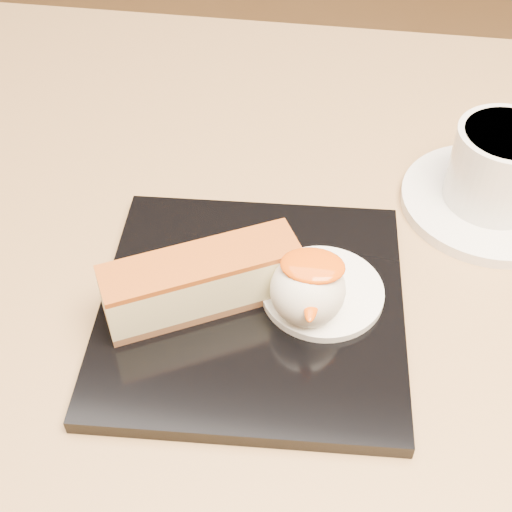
% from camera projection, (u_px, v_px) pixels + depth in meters
% --- Properties ---
extents(table, '(0.80, 0.80, 0.72)m').
position_uv_depth(table, '(243.00, 382.00, 0.67)').
color(table, black).
rests_on(table, ground).
extents(dessert_plate, '(0.23, 0.23, 0.01)m').
position_uv_depth(dessert_plate, '(252.00, 308.00, 0.52)').
color(dessert_plate, black).
rests_on(dessert_plate, table).
extents(cheesecake, '(0.14, 0.10, 0.05)m').
position_uv_depth(cheesecake, '(202.00, 281.00, 0.50)').
color(cheesecake, brown).
rests_on(cheesecake, dessert_plate).
extents(cream_smear, '(0.09, 0.09, 0.01)m').
position_uv_depth(cream_smear, '(322.00, 292.00, 0.52)').
color(cream_smear, white).
rests_on(cream_smear, dessert_plate).
extents(ice_cream_scoop, '(0.05, 0.05, 0.05)m').
position_uv_depth(ice_cream_scoop, '(308.00, 290.00, 0.49)').
color(ice_cream_scoop, white).
rests_on(ice_cream_scoop, cream_smear).
extents(mango_sauce, '(0.04, 0.03, 0.01)m').
position_uv_depth(mango_sauce, '(313.00, 266.00, 0.48)').
color(mango_sauce, '#E24E07').
rests_on(mango_sauce, ice_cream_scoop).
extents(mint_sprig, '(0.04, 0.02, 0.00)m').
position_uv_depth(mint_sprig, '(287.00, 260.00, 0.54)').
color(mint_sprig, green).
rests_on(mint_sprig, cream_smear).
extents(saucer, '(0.15, 0.15, 0.01)m').
position_uv_depth(saucer, '(490.00, 202.00, 0.61)').
color(saucer, white).
rests_on(saucer, table).
extents(coffee_cup, '(0.11, 0.08, 0.07)m').
position_uv_depth(coffee_cup, '(504.00, 165.00, 0.58)').
color(coffee_cup, white).
rests_on(coffee_cup, saucer).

